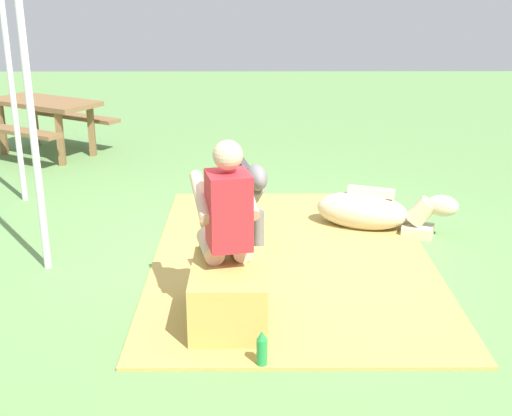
{
  "coord_description": "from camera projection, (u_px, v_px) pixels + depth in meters",
  "views": [
    {
      "loc": [
        -5.24,
        0.06,
        2.32
      ],
      "look_at": [
        -0.17,
        0.03,
        0.55
      ],
      "focal_mm": 46.85,
      "sensor_mm": 36.0,
      "label": 1
    }
  ],
  "objects": [
    {
      "name": "hay_patch",
      "position": [
        292.0,
        257.0,
        5.78
      ],
      "size": [
        3.48,
        2.37,
        0.02
      ],
      "primitive_type": "cube",
      "color": "tan",
      "rests_on": "ground"
    },
    {
      "name": "tent_pole_left",
      "position": [
        33.0,
        128.0,
        5.22
      ],
      "size": [
        0.06,
        0.06,
        2.38
      ],
      "primitive_type": "cylinder",
      "color": "silver",
      "rests_on": "ground"
    },
    {
      "name": "ground_plane",
      "position": [
        259.0,
        262.0,
        5.72
      ],
      "size": [
        24.0,
        24.0,
        0.0
      ],
      "primitive_type": "plane",
      "color": "#608C4C"
    },
    {
      "name": "person_seated",
      "position": [
        226.0,
        221.0,
        4.61
      ],
      "size": [
        0.71,
        0.51,
        1.31
      ],
      "color": "#D8AD8C",
      "rests_on": "ground"
    },
    {
      "name": "picnic_bench",
      "position": [
        45.0,
        113.0,
        8.94
      ],
      "size": [
        1.89,
        1.96,
        0.75
      ],
      "color": "brown",
      "rests_on": "ground"
    },
    {
      "name": "hay_bale",
      "position": [
        230.0,
        296.0,
        4.63
      ],
      "size": [
        0.76,
        0.52,
        0.43
      ],
      "primitive_type": "cube",
      "color": "tan",
      "rests_on": "ground"
    },
    {
      "name": "soda_bottle",
      "position": [
        262.0,
        350.0,
        4.14
      ],
      "size": [
        0.07,
        0.07,
        0.26
      ],
      "color": "#268C3F",
      "rests_on": "ground"
    },
    {
      "name": "pony_lying",
      "position": [
        372.0,
        211.0,
        6.38
      ],
      "size": [
        0.73,
        1.34,
        0.42
      ],
      "color": "beige",
      "rests_on": "ground"
    },
    {
      "name": "pony_standing",
      "position": [
        243.0,
        187.0,
        5.89
      ],
      "size": [
        1.34,
        0.48,
        0.91
      ],
      "color": "slate",
      "rests_on": "ground"
    },
    {
      "name": "tent_pole_right",
      "position": [
        12.0,
        91.0,
        6.91
      ],
      "size": [
        0.06,
        0.06,
        2.38
      ],
      "primitive_type": "cylinder",
      "color": "silver",
      "rests_on": "ground"
    }
  ]
}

